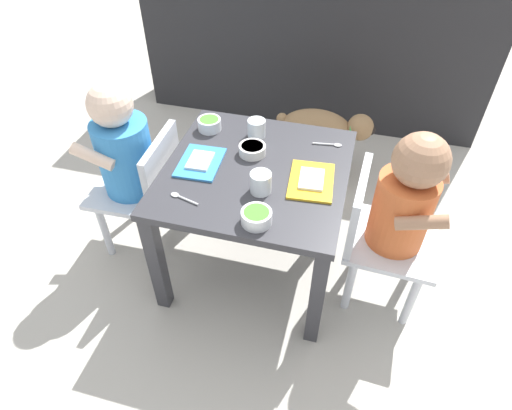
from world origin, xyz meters
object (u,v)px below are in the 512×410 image
at_px(dog, 321,132).
at_px(water_cup_left, 256,129).
at_px(seated_child_left, 127,155).
at_px(water_cup_right, 261,184).
at_px(dining_table, 256,187).
at_px(veggie_bowl_near, 209,124).
at_px(food_tray_left, 200,162).
at_px(spoon_by_left_tray, 182,198).
at_px(food_tray_right, 311,180).
at_px(seated_child_right, 400,205).
at_px(cereal_bowl_right_side, 252,149).
at_px(cereal_bowl_left_side, 256,217).
at_px(spoon_by_right_tray, 330,144).

relative_size(dog, water_cup_left, 6.87).
distance_m(seated_child_left, water_cup_right, 0.51).
xyz_separation_m(dining_table, veggie_bowl_near, (-0.22, 0.18, 0.10)).
bearing_deg(seated_child_left, dog, 46.11).
bearing_deg(veggie_bowl_near, food_tray_left, -79.52).
xyz_separation_m(dog, spoon_by_left_tray, (-0.31, -0.80, 0.23)).
bearing_deg(seated_child_left, food_tray_right, -1.17).
xyz_separation_m(seated_child_left, seated_child_right, (0.91, -0.02, 0.00)).
bearing_deg(water_cup_left, cereal_bowl_right_side, -82.70).
xyz_separation_m(dog, cereal_bowl_right_side, (-0.17, -0.53, 0.24)).
distance_m(dining_table, cereal_bowl_left_side, 0.26).
bearing_deg(water_cup_right, food_tray_right, 30.00).
relative_size(dog, cereal_bowl_left_side, 5.03).
bearing_deg(spoon_by_right_tray, water_cup_right, -120.33).
xyz_separation_m(seated_child_left, water_cup_right, (0.49, -0.09, 0.05)).
bearing_deg(spoon_by_left_tray, cereal_bowl_left_side, -9.28).
distance_m(dining_table, water_cup_left, 0.21).
relative_size(dining_table, spoon_by_right_tray, 5.94).
xyz_separation_m(seated_child_right, food_tray_right, (-0.27, 0.01, 0.03)).
distance_m(water_cup_right, cereal_bowl_left_side, 0.13).
height_order(seated_child_left, cereal_bowl_left_side, seated_child_left).
height_order(spoon_by_left_tray, spoon_by_right_tray, same).
distance_m(food_tray_left, water_cup_left, 0.24).
bearing_deg(food_tray_right, seated_child_left, 178.83).
height_order(seated_child_left, water_cup_right, seated_child_left).
bearing_deg(food_tray_left, cereal_bowl_right_side, 32.29).
height_order(seated_child_right, spoon_by_right_tray, seated_child_right).
relative_size(dining_table, food_tray_left, 3.27).
distance_m(cereal_bowl_left_side, spoon_by_left_tray, 0.24).
xyz_separation_m(dog, cereal_bowl_left_side, (-0.07, -0.84, 0.25)).
distance_m(cereal_bowl_left_side, spoon_by_right_tray, 0.45).
height_order(dog, cereal_bowl_right_side, cereal_bowl_right_side).
height_order(seated_child_left, water_cup_left, seated_child_left).
distance_m(seated_child_left, dog, 0.87).
height_order(food_tray_right, spoon_by_left_tray, food_tray_right).
bearing_deg(water_cup_left, food_tray_left, -124.46).
xyz_separation_m(cereal_bowl_left_side, spoon_by_right_tray, (0.15, 0.42, -0.02)).
xyz_separation_m(food_tray_left, cereal_bowl_left_side, (0.24, -0.21, 0.02)).
xyz_separation_m(food_tray_left, spoon_by_right_tray, (0.39, 0.21, -0.00)).
bearing_deg(dog, veggie_bowl_near, -129.39).
relative_size(water_cup_right, cereal_bowl_left_side, 0.75).
bearing_deg(food_tray_right, dining_table, 174.03).
bearing_deg(spoon_by_right_tray, food_tray_left, -151.91).
bearing_deg(dining_table, cereal_bowl_right_side, 113.52).
relative_size(seated_child_right, dog, 1.55).
height_order(seated_child_left, cereal_bowl_right_side, seated_child_left).
distance_m(food_tray_left, cereal_bowl_right_side, 0.18).
bearing_deg(cereal_bowl_left_side, veggie_bowl_near, 124.48).
bearing_deg(veggie_bowl_near, spoon_by_left_tray, -83.57).
relative_size(seated_child_left, water_cup_right, 10.52).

